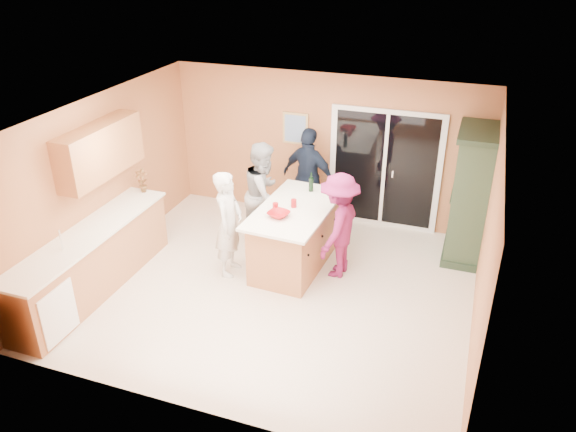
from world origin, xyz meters
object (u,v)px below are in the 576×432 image
(woman_white, at_px, (229,224))
(woman_navy, at_px, (309,178))
(woman_magenta, at_px, (339,226))
(woman_grey, at_px, (264,194))
(green_hutch, at_px, (470,196))
(kitchen_island, at_px, (295,238))

(woman_white, bearing_deg, woman_navy, -22.35)
(woman_magenta, bearing_deg, woman_navy, -140.87)
(woman_grey, xyz_separation_m, woman_navy, (0.47, 0.88, 0.01))
(woman_white, relative_size, woman_magenta, 1.01)
(green_hutch, height_order, woman_white, green_hutch)
(woman_grey, xyz_separation_m, woman_magenta, (1.38, -0.54, -0.06))
(woman_white, bearing_deg, woman_magenta, -76.24)
(woman_white, height_order, woman_navy, woman_navy)
(kitchen_island, bearing_deg, woman_navy, 102.30)
(kitchen_island, height_order, woman_navy, woman_navy)
(green_hutch, relative_size, woman_navy, 1.19)
(kitchen_island, xyz_separation_m, woman_navy, (-0.22, 1.40, 0.41))
(woman_white, distance_m, woman_magenta, 1.62)
(woman_white, relative_size, woman_grey, 0.94)
(woman_navy, height_order, woman_magenta, woman_navy)
(woman_magenta, bearing_deg, green_hutch, 131.35)
(kitchen_island, bearing_deg, woman_magenta, 1.58)
(kitchen_island, bearing_deg, green_hutch, 29.40)
(green_hutch, xyz_separation_m, woman_grey, (-3.14, -0.68, -0.15))
(woman_magenta, bearing_deg, woman_white, -65.59)
(woman_grey, bearing_deg, woman_white, 168.04)
(green_hutch, relative_size, woman_magenta, 1.29)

